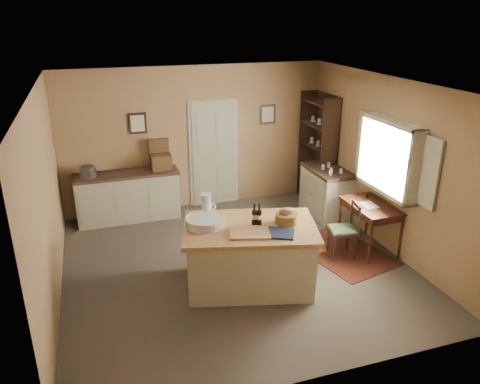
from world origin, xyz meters
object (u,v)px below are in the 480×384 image
object	(u,v)px
writing_desk	(371,210)
shelving_unit	(320,149)
sideboard	(129,195)
work_island	(249,254)
desk_chair	(343,231)
right_cabinet	(327,191)

from	to	relation	value
writing_desk	shelving_unit	size ratio (longest dim) A/B	0.46
sideboard	writing_desk	bearing A→B (deg)	-33.51
work_island	sideboard	xyz separation A→B (m)	(-1.36, 2.77, -0.00)
writing_desk	desk_chair	size ratio (longest dim) A/B	1.14
right_cabinet	writing_desk	bearing A→B (deg)	-89.99
work_island	writing_desk	world-z (taller)	work_island
desk_chair	right_cabinet	xyz separation A→B (m)	(0.53, 1.54, 0.02)
writing_desk	shelving_unit	xyz separation A→B (m)	(0.16, 2.10, 0.40)
work_island	right_cabinet	xyz separation A→B (m)	(2.18, 1.87, -0.02)
work_island	desk_chair	world-z (taller)	work_island
sideboard	right_cabinet	world-z (taller)	sideboard
sideboard	writing_desk	distance (m)	4.25
work_island	desk_chair	bearing A→B (deg)	26.04
sideboard	shelving_unit	distance (m)	3.75
work_island	right_cabinet	size ratio (longest dim) A/B	1.79
work_island	sideboard	distance (m)	3.09
right_cabinet	shelving_unit	world-z (taller)	shelving_unit
desk_chair	shelving_unit	bearing A→B (deg)	83.37
work_island	desk_chair	size ratio (longest dim) A/B	2.31
right_cabinet	shelving_unit	distance (m)	0.92
desk_chair	shelving_unit	xyz separation A→B (m)	(0.69, 2.20, 0.64)
desk_chair	right_cabinet	size ratio (longest dim) A/B	0.78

